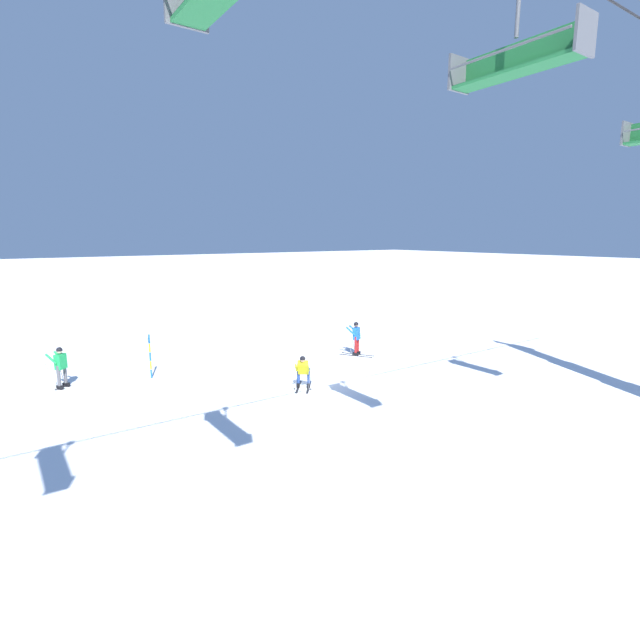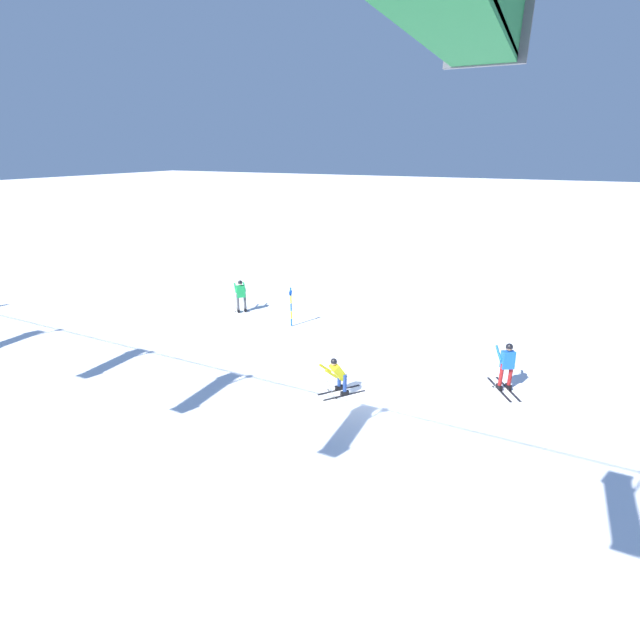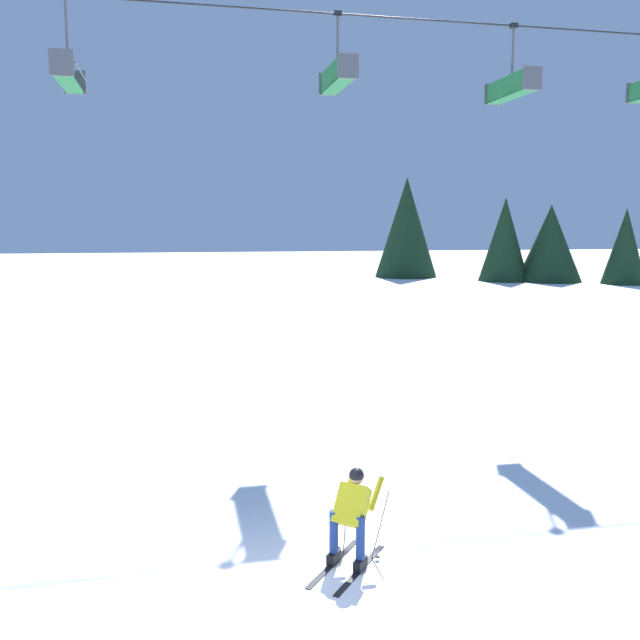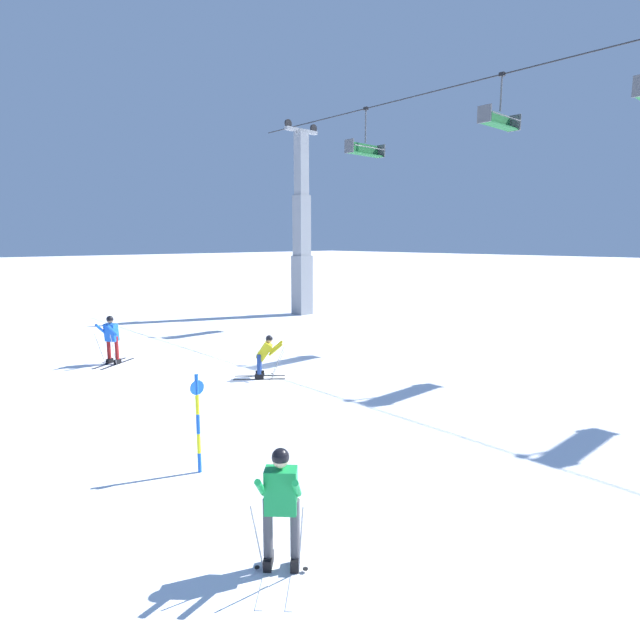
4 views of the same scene
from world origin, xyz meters
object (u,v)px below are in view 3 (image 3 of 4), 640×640
Objects in this scene: skier_carving_main at (352,511)px; chairlift_seat_second at (335,76)px; chairlift_seat_nearest at (66,73)px; chairlift_seat_middle at (509,87)px.

skier_carving_main is 0.68× the size of chairlift_seat_second.
chairlift_seat_nearest is 12.35m from chairlift_seat_middle.
chairlift_seat_middle is (7.34, 9.96, 8.15)m from skier_carving_main.
chairlift_seat_middle is at bearing 0.00° from chairlift_seat_second.
chairlift_seat_middle is (5.26, 0.00, -0.07)m from chairlift_seat_second.
chairlift_seat_nearest reaches higher than skier_carving_main.
chairlift_seat_nearest is at bearing 116.69° from skier_carving_main.
skier_carving_main is 0.69× the size of chairlift_seat_nearest.
skier_carving_main is at bearing -101.81° from chairlift_seat_second.
chairlift_seat_nearest is 0.96× the size of chairlift_seat_middle.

